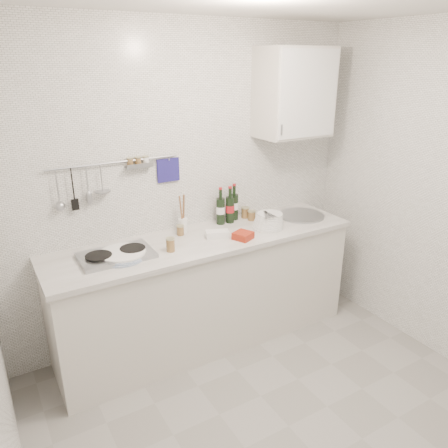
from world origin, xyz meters
The scene contains 15 objects.
floor centered at (0.00, 0.00, 0.00)m, with size 3.00×3.00×0.00m, color gray.
back_wall centered at (0.00, 1.40, 1.25)m, with size 3.00×0.02×2.50m, color silver.
counter centered at (0.01, 1.10, 0.43)m, with size 2.44×0.64×0.96m.
wall_rail centered at (-0.60, 1.37, 1.43)m, with size 0.98×0.09×0.34m.
wall_cabinet centered at (0.90, 1.22, 1.95)m, with size 0.60×0.38×0.70m.
plate_stack_hob centered at (-0.67, 1.07, 0.94)m, with size 0.34×0.34×0.04m.
plate_stack_sink centered at (0.55, 1.04, 0.97)m, with size 0.27×0.26×0.12m.
wine_bottles centered at (0.33, 1.31, 1.07)m, with size 0.23×0.12×0.31m.
butter_dish centered at (0.08, 1.05, 0.95)m, with size 0.18×0.09×0.05m, color white.
strawberry_punnet centered at (0.23, 0.93, 0.95)m, with size 0.13×0.13×0.05m, color #B42E14.
utensil_crock centered at (-0.10, 1.29, 0.99)m, with size 0.08×0.08×0.31m.
jar_a centered at (-0.14, 1.24, 0.96)m, with size 0.06×0.06×0.08m.
jar_b centered at (0.51, 1.32, 0.97)m, with size 0.07×0.07×0.09m.
jar_c centered at (0.52, 1.24, 0.96)m, with size 0.07×0.07×0.08m.
jar_d centered at (-0.33, 1.00, 0.97)m, with size 0.06×0.06×0.10m.
Camera 1 is at (-1.45, -1.64, 2.21)m, focal length 35.00 mm.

